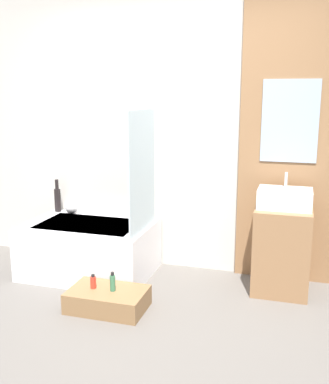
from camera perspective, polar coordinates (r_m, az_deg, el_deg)
name	(u,v)px	position (r m, az deg, el deg)	size (l,w,h in m)	color
ground_plane	(118,349)	(3.18, -5.96, -19.17)	(12.00, 12.00, 0.00)	#605B56
wall_tiled_back	(179,133)	(4.23, 1.92, 7.47)	(4.20, 0.06, 2.60)	beige
wall_wood_accent	(289,136)	(4.04, 15.54, 6.91)	(0.85, 0.04, 2.60)	#8E6642
bathtub	(90,248)	(4.29, -9.47, -7.07)	(1.16, 0.80, 0.48)	white
glass_shower_screen	(142,172)	(3.84, -2.85, 2.56)	(0.01, 0.64, 1.05)	silver
wooden_step_bench	(108,299)	(3.65, -7.22, -13.37)	(0.60, 0.39, 0.16)	olive
vanity_cabinet	(282,249)	(3.97, 14.66, -7.06)	(0.46, 0.49, 0.73)	#8E6642
sink	(285,198)	(3.85, 15.02, -0.79)	(0.44, 0.31, 0.29)	white
vase_tall_dark	(58,199)	(4.69, -13.43, -0.81)	(0.06, 0.06, 0.33)	black
vase_round_light	(72,207)	(4.59, -11.69, -1.91)	(0.13, 0.13, 0.13)	white
bottle_soap_primary	(93,282)	(3.64, -9.05, -11.22)	(0.05, 0.05, 0.11)	red
bottle_soap_secondary	(113,282)	(3.57, -6.61, -11.33)	(0.04, 0.04, 0.15)	#38704C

